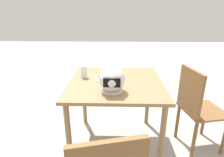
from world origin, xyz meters
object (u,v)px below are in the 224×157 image
dining_table (116,90)px  pizza (109,77)px  chair_side (196,105)px  motorcycle_helmet (112,80)px  drinking_glass (84,72)px

dining_table → pizza: pizza is taller
dining_table → chair_side: chair_side is taller
pizza → dining_table: bearing=137.5°
motorcycle_helmet → chair_side: bearing=-166.4°
pizza → motorcycle_helmet: size_ratio=1.08×
drinking_glass → chair_side: bearing=172.9°
pizza → drinking_glass: (0.26, -0.05, 0.04)m
dining_table → chair_side: (-0.83, 0.03, -0.15)m
pizza → chair_side: size_ratio=0.28×
motorcycle_helmet → chair_side: (-0.86, -0.21, -0.35)m
dining_table → drinking_glass: drinking_glass is taller
motorcycle_helmet → drinking_glass: 0.47m
chair_side → dining_table: bearing=-1.9°
pizza → drinking_glass: drinking_glass is taller
motorcycle_helmet → pizza: bearing=-81.7°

